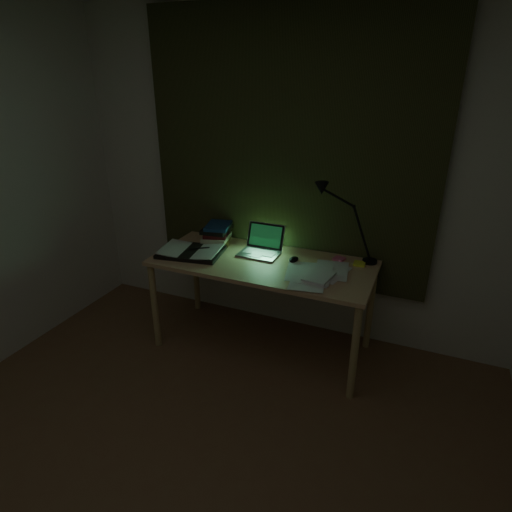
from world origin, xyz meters
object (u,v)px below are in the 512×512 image
Objects in this scene: book_stack at (217,233)px; loose_papers at (312,274)px; laptop at (259,242)px; open_textbook at (191,251)px; desk_lamp at (374,225)px; desk at (262,305)px.

book_stack is 0.93m from loose_papers.
laptop is 1.40× the size of book_stack.
desk_lamp reaches higher than open_textbook.
laptop is at bearing 125.67° from desk.
laptop is at bearing 11.03° from open_textbook.
loose_papers reaches higher than desk.
laptop reaches higher than book_stack.
book_stack is (-0.48, 0.21, 0.44)m from desk.
laptop is 0.86× the size of loose_papers.
loose_papers is (0.95, -0.01, -0.01)m from open_textbook.
desk_lamp is (0.72, 0.28, 0.65)m from desk.
open_textbook is at bearing -159.60° from laptop.
laptop is 0.72× the size of open_textbook.
loose_papers is at bearing -12.97° from desk.
laptop reaches higher than open_textbook.
loose_papers is 0.56m from desk_lamp.
desk is at bearing -0.85° from open_textbook.
open_textbook is at bearing -153.49° from desk_lamp.
open_textbook is 0.30m from book_stack.
desk is 0.49m from laptop.
book_stack is 1.22m from desk_lamp.
desk is at bearing -148.01° from desk_lamp.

